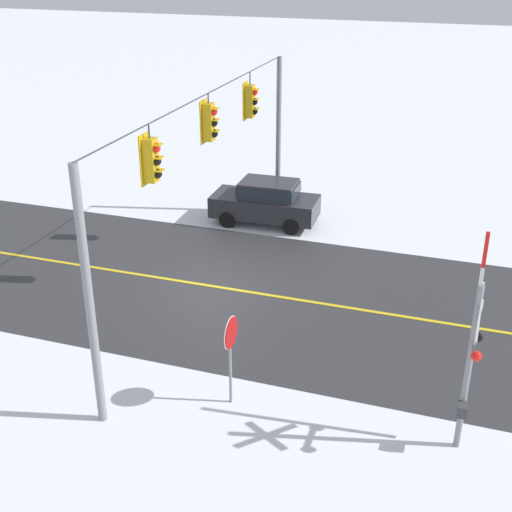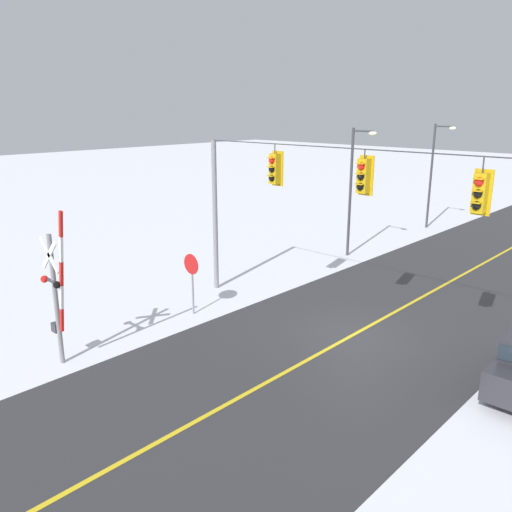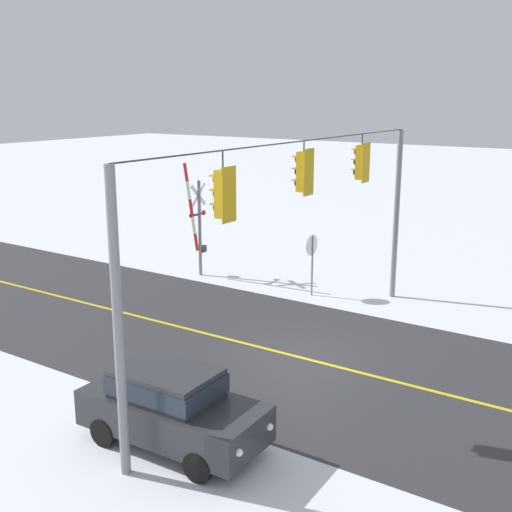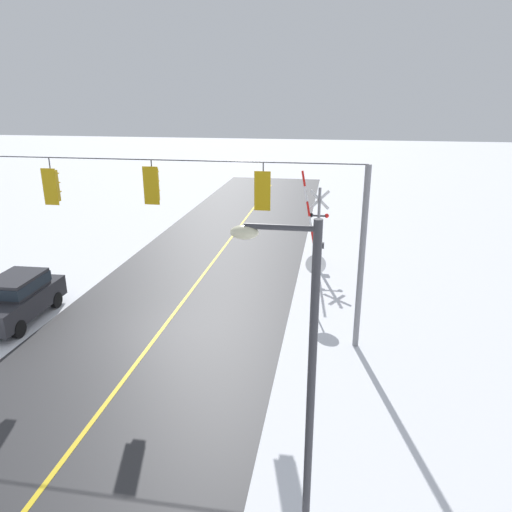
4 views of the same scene
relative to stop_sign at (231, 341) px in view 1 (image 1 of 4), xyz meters
The scene contains 7 objects.
ground_plane 6.28m from the stop_sign, 25.77° to the left, with size 160.00×160.00×0.00m, color white.
road_asphalt 10.35m from the stop_sign, 57.75° to the left, with size 9.00×80.00×0.01m, color #303033.
lane_centre_line 10.34m from the stop_sign, 57.75° to the left, with size 0.14×72.00×0.01m, color gold.
signal_span 6.53m from the stop_sign, 25.80° to the left, with size 14.20×0.47×6.22m.
stop_sign is the anchor object (origin of this frame).
railroad_crossing 5.30m from the stop_sign, 87.88° to the right, with size 1.41×0.31×4.79m.
parked_car_charcoal 11.46m from the stop_sign, 13.63° to the left, with size 1.92×4.25×1.74m.
Camera 1 is at (-17.92, -7.43, 10.14)m, focal length 47.58 mm.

